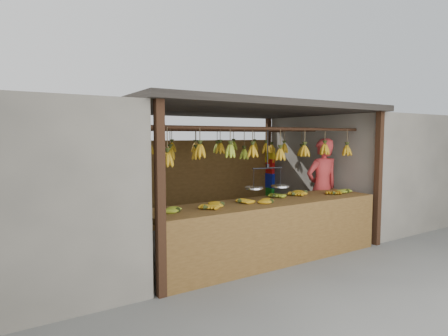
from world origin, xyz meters
TOP-DOWN VIEW (x-y plane):
  - ground at (0.00, 0.00)m, footprint 80.00×80.00m
  - stall at (0.00, 0.33)m, footprint 4.30×3.30m
  - neighbor_right at (3.60, 0.00)m, footprint 3.00×3.00m
  - counter at (-0.09, -1.23)m, footprint 3.82×0.87m
  - hanging_bananas at (0.00, -0.00)m, footprint 3.62×2.23m
  - balance_scale at (-0.03, -1.00)m, footprint 0.76×0.34m
  - vendor at (1.60, -0.60)m, footprint 0.73×0.53m
  - bag_bundles at (1.94, 1.35)m, footprint 0.08×0.26m

SIDE VIEW (x-z plane):
  - ground at x=0.00m, z-range 0.00..0.00m
  - counter at x=-0.09m, z-range 0.24..1.20m
  - vendor at x=1.60m, z-range 0.00..1.84m
  - bag_bundles at x=1.94m, z-range 0.35..1.63m
  - balance_scale at x=-0.03m, z-range 0.69..1.60m
  - neighbor_right at x=3.60m, z-range 0.00..2.30m
  - hanging_bananas at x=0.00m, z-range 1.44..1.83m
  - stall at x=0.00m, z-range 0.77..3.17m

